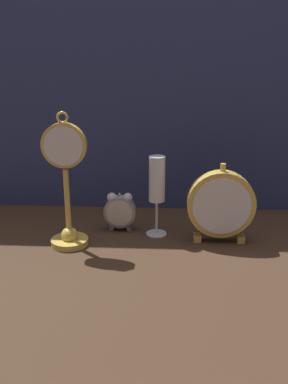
% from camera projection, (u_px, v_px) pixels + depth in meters
% --- Properties ---
extents(ground_plane, '(4.00, 4.00, 0.00)m').
position_uv_depth(ground_plane, '(142.00, 251.00, 1.10)').
color(ground_plane, '#422D1E').
extents(fabric_backdrop_drape, '(1.67, 0.01, 0.78)m').
position_uv_depth(fabric_backdrop_drape, '(148.00, 87.00, 1.29)').
color(fabric_backdrop_drape, navy).
rests_on(fabric_backdrop_drape, ground_plane).
extents(pocket_watch_on_stand, '(0.11, 0.10, 0.35)m').
position_uv_depth(pocket_watch_on_stand, '(67.00, 192.00, 1.10)').
color(pocket_watch_on_stand, gold).
rests_on(pocket_watch_on_stand, ground_plane).
extents(alarm_clock_twin_bell, '(0.09, 0.03, 0.11)m').
position_uv_depth(alarm_clock_twin_bell, '(120.00, 210.00, 1.21)').
color(alarm_clock_twin_bell, gray).
rests_on(alarm_clock_twin_bell, ground_plane).
extents(mantel_clock_silver, '(0.18, 0.04, 0.22)m').
position_uv_depth(mantel_clock_silver, '(221.00, 205.00, 1.13)').
color(mantel_clock_silver, gold).
rests_on(mantel_clock_silver, ground_plane).
extents(champagne_flute, '(0.06, 0.06, 0.23)m').
position_uv_depth(champagne_flute, '(157.00, 185.00, 1.16)').
color(champagne_flute, silver).
rests_on(champagne_flute, ground_plane).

